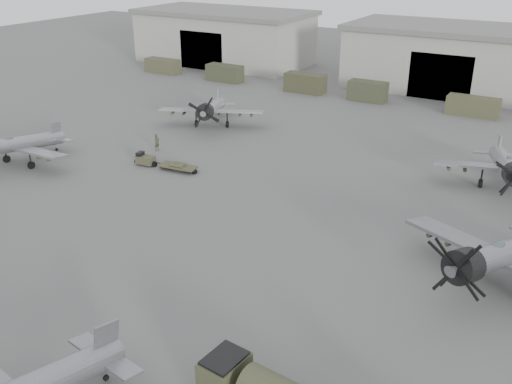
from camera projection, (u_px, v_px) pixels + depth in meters
ground at (183, 319)px, 31.84m from camera, size 220.00×220.00×0.00m
hangar_left at (225, 36)px, 96.48m from camera, size 29.00×14.80×8.70m
hangar_center at (454, 58)px, 78.84m from camera, size 29.00×14.80×8.70m
support_truck_0 at (163, 66)px, 90.23m from camera, size 5.67×2.20×2.17m
support_truck_1 at (225, 73)px, 84.70m from camera, size 5.53×2.20×2.43m
support_truck_2 at (305, 83)px, 78.50m from camera, size 5.66×2.20×2.59m
support_truck_3 at (368, 91)px, 74.31m from camera, size 4.96×2.20×2.58m
support_truck_4 at (473, 106)px, 68.21m from camera, size 6.05×2.20×2.24m
aircraft_mid_0 at (15, 145)px, 52.58m from camera, size 11.13×10.02×4.47m
aircraft_mid_2 at (501, 255)px, 33.56m from camera, size 12.87×11.64×5.23m
aircraft_far_0 at (211, 109)px, 63.55m from camera, size 11.50×10.42×4.71m
aircraft_far_1 at (507, 166)px, 47.40m from camera, size 12.01×10.82×4.79m
tug_trailer at (158, 162)px, 52.88m from camera, size 6.23×1.83×1.24m
ground_crew at (157, 142)px, 56.95m from camera, size 0.43×0.63×1.70m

